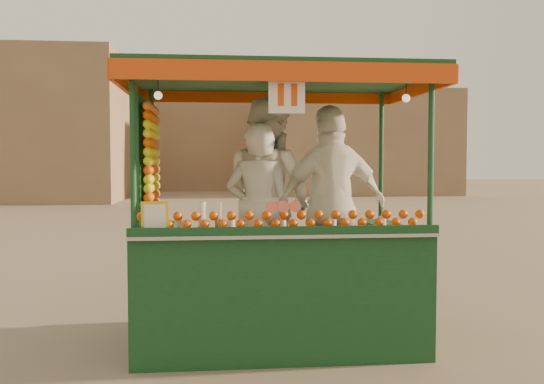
{
  "coord_description": "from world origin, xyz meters",
  "views": [
    {
      "loc": [
        -0.22,
        -5.37,
        1.62
      ],
      "look_at": [
        0.31,
        -0.05,
        1.34
      ],
      "focal_mm": 38.98,
      "sensor_mm": 36.0,
      "label": 1
    }
  ],
  "objects": [
    {
      "name": "vendor_left",
      "position": [
        0.2,
        -0.01,
        1.12
      ],
      "size": [
        0.7,
        0.55,
        1.69
      ],
      "rotation": [
        0.0,
        0.0,
        2.87
      ],
      "color": "silver",
      "rests_on": "ground"
    },
    {
      "name": "building_right",
      "position": [
        7.0,
        24.0,
        2.5
      ],
      "size": [
        9.0,
        6.0,
        5.0
      ],
      "primitive_type": "cube",
      "color": "#8C6D4F",
      "rests_on": "ground"
    },
    {
      "name": "ground",
      "position": [
        0.0,
        0.0,
        0.0
      ],
      "size": [
        90.0,
        90.0,
        0.0
      ],
      "primitive_type": "plane",
      "color": "#746853",
      "rests_on": "ground"
    },
    {
      "name": "building_center",
      "position": [
        -2.0,
        30.0,
        3.5
      ],
      "size": [
        14.0,
        7.0,
        7.0
      ],
      "primitive_type": "cube",
      "color": "#8C6D4F",
      "rests_on": "ground"
    },
    {
      "name": "juice_cart",
      "position": [
        0.28,
        -0.23,
        0.78
      ],
      "size": [
        2.65,
        1.72,
        2.41
      ],
      "color": "#0F371E",
      "rests_on": "ground"
    },
    {
      "name": "vendor_right",
      "position": [
        0.89,
        0.04,
        1.21
      ],
      "size": [
        1.17,
        0.71,
        1.86
      ],
      "rotation": [
        0.0,
        0.0,
        3.39
      ],
      "color": "white",
      "rests_on": "ground"
    },
    {
      "name": "vendor_middle",
      "position": [
        0.31,
        0.21,
        1.25
      ],
      "size": [
        1.15,
        1.2,
        1.95
      ],
      "rotation": [
        0.0,
        0.0,
        2.2
      ],
      "color": "white",
      "rests_on": "ground"
    }
  ]
}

